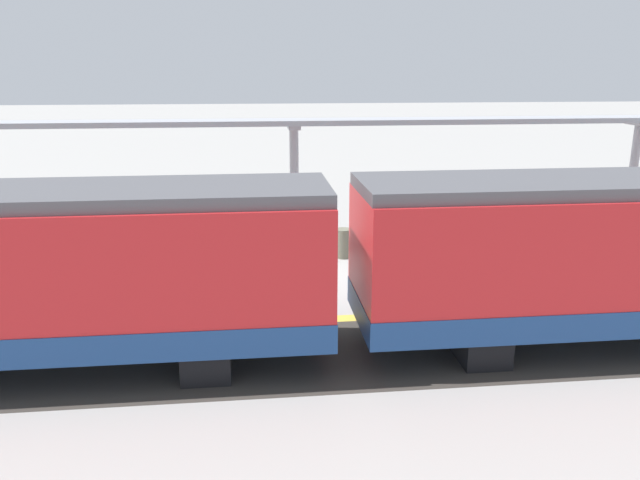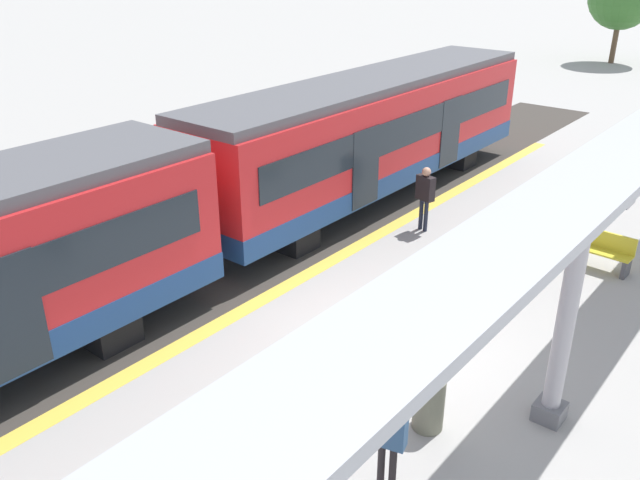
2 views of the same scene
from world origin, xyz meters
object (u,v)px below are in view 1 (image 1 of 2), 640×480
object	(u,v)px
canopy_pillar_second	(294,186)
bench_near_end	(476,238)
passenger_waiting_near_edge	(82,273)
bench_mid_platform	(98,249)
canopy_pillar_nearest	(632,179)
trash_bin	(343,243)
platform_info_sign	(360,222)
passenger_by_the_benches	(390,222)

from	to	relation	value
canopy_pillar_second	bench_near_end	bearing A→B (deg)	-102.45
passenger_waiting_near_edge	bench_mid_platform	bearing A→B (deg)	9.24
canopy_pillar_nearest	trash_bin	bearing A→B (deg)	98.00
bench_mid_platform	canopy_pillar_second	bearing A→B (deg)	-78.63
trash_bin	platform_info_sign	distance (m)	1.31
bench_mid_platform	passenger_by_the_benches	size ratio (longest dim) A/B	0.93
bench_mid_platform	passenger_by_the_benches	distance (m)	8.73
canopy_pillar_second	platform_info_sign	bearing A→B (deg)	-143.44
canopy_pillar_second	passenger_by_the_benches	distance (m)	3.21
canopy_pillar_nearest	trash_bin	xyz separation A→B (m)	(-1.40, 9.94, -1.52)
canopy_pillar_nearest	platform_info_sign	world-z (taller)	canopy_pillar_nearest
canopy_pillar_nearest	passenger_by_the_benches	size ratio (longest dim) A/B	2.38
canopy_pillar_second	trash_bin	size ratio (longest dim) A/B	4.36
canopy_pillar_second	bench_near_end	size ratio (longest dim) A/B	2.56
trash_bin	passenger_by_the_benches	bearing A→B (deg)	-81.51
bench_mid_platform	passenger_by_the_benches	bearing A→B (deg)	-89.96
canopy_pillar_nearest	bench_mid_platform	world-z (taller)	canopy_pillar_nearest
passenger_by_the_benches	canopy_pillar_second	bearing A→B (deg)	67.48
canopy_pillar_nearest	passenger_waiting_near_edge	distance (m)	17.37
canopy_pillar_nearest	platform_info_sign	bearing A→B (deg)	103.46
bench_near_end	passenger_waiting_near_edge	distance (m)	11.56
canopy_pillar_second	canopy_pillar_nearest	bearing A→B (deg)	-90.00
trash_bin	passenger_waiting_near_edge	bearing A→B (deg)	121.41
canopy_pillar_nearest	passenger_by_the_benches	distance (m)	8.60
platform_info_sign	passenger_waiting_near_edge	xyz separation A→B (m)	(-3.10, 6.89, -0.26)
bench_mid_platform	passenger_by_the_benches	world-z (taller)	passenger_by_the_benches
canopy_pillar_nearest	platform_info_sign	distance (m)	9.89
bench_near_end	passenger_by_the_benches	distance (m)	2.80
passenger_waiting_near_edge	passenger_by_the_benches	size ratio (longest dim) A/B	1.05
bench_mid_platform	platform_info_sign	size ratio (longest dim) A/B	0.69
canopy_pillar_second	passenger_by_the_benches	xyz separation A→B (m)	(-1.18, -2.84, -0.94)
bench_mid_platform	trash_bin	distance (m)	7.24
platform_info_sign	canopy_pillar_second	bearing A→B (deg)	36.56
trash_bin	passenger_waiting_near_edge	world-z (taller)	passenger_waiting_near_edge
canopy_pillar_nearest	trash_bin	size ratio (longest dim) A/B	4.36
trash_bin	bench_mid_platform	bearing A→B (deg)	88.30
trash_bin	platform_info_sign	xyz separation A→B (m)	(-0.90, -0.35, 0.89)
bench_near_end	platform_info_sign	distance (m)	4.11
bench_near_end	bench_mid_platform	size ratio (longest dim) A/B	1.00
bench_mid_platform	passenger_waiting_near_edge	xyz separation A→B (m)	(-4.21, -0.69, 0.62)
canopy_pillar_second	platform_info_sign	world-z (taller)	canopy_pillar_second
trash_bin	platform_info_sign	bearing A→B (deg)	-159.00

